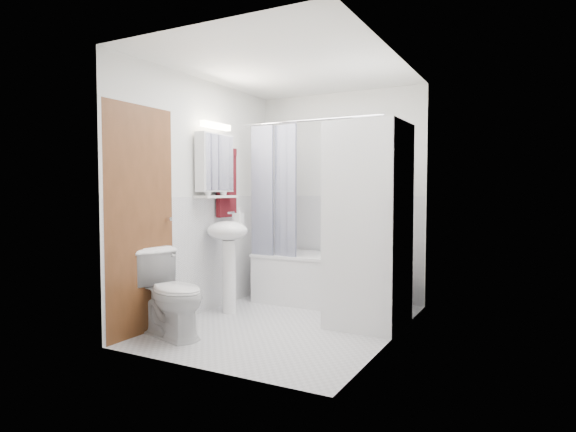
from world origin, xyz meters
The scene contains 20 objects.
floor centered at (0.00, 0.00, 0.00)m, with size 2.60×2.60×0.00m, color silver.
room_walls centered at (0.00, 0.00, 1.49)m, with size 2.60×2.60×2.60m.
wainscot centered at (0.00, 0.29, 0.60)m, with size 1.98×2.58×2.58m.
door centered at (-0.95, -0.55, 1.00)m, with size 0.05×2.00×2.00m.
bathtub centered at (-0.08, 0.92, 0.30)m, with size 1.43×0.68×0.55m.
tub_spout centered at (0.12, 1.25, 0.87)m, with size 0.04×0.04×0.12m, color silver.
curtain_rod centered at (-0.08, 0.64, 2.00)m, with size 0.02×0.02×1.61m, color silver.
shower_curtain centered at (-0.51, 0.64, 1.25)m, with size 0.55×0.02×1.45m.
sink centered at (-0.75, 0.11, 0.70)m, with size 0.44×0.37×1.04m.
medicine_cabinet centered at (-0.90, 0.10, 1.57)m, with size 0.13×0.50×0.71m.
shelf centered at (-0.89, 0.10, 1.20)m, with size 0.18×0.54×0.03m, color silver.
shower_caddy centered at (0.17, 1.24, 1.15)m, with size 0.22×0.06×0.02m, color silver.
towel centered at (-0.94, 0.35, 1.36)m, with size 0.07×0.31×0.76m.
washer_dryer centered at (0.68, 0.32, 0.94)m, with size 0.69×0.68×1.88m.
toilet centered at (-0.72, -0.80, 0.37)m, with size 0.42×0.75×0.74m, color white.
soap_pump centered at (-0.71, 0.25, 0.95)m, with size 0.08×0.17×0.08m, color gray.
shelf_bottle centered at (-0.89, -0.05, 1.25)m, with size 0.07×0.18×0.07m, color gray.
shelf_cup centered at (-0.89, 0.22, 1.26)m, with size 0.10×0.09×0.10m, color gray.
shampoo_a centered at (0.35, 1.24, 1.23)m, with size 0.13×0.17×0.13m, color gray.
shampoo_b centered at (0.47, 1.24, 1.20)m, with size 0.08×0.21×0.08m, color #26599B.
Camera 1 is at (2.10, -3.96, 1.26)m, focal length 30.00 mm.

